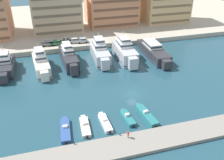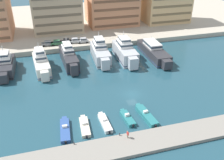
# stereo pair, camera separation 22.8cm
# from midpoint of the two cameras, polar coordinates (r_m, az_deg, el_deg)

# --- Properties ---
(ground_plane) EXTENTS (400.00, 400.00, 0.00)m
(ground_plane) POSITION_cam_midpoint_polar(r_m,az_deg,el_deg) (64.36, 4.75, -3.27)
(ground_plane) COLOR #234C5B
(quay_promenade) EXTENTS (180.00, 70.00, 1.71)m
(quay_promenade) POSITION_cam_midpoint_polar(r_m,az_deg,el_deg) (124.02, -6.09, 13.45)
(quay_promenade) COLOR #BCB29E
(quay_promenade) RESTS_ON ground
(pier_dock) EXTENTS (120.00, 5.88, 0.71)m
(pier_dock) POSITION_cam_midpoint_polar(r_m,az_deg,el_deg) (51.64, 11.46, -12.93)
(pier_dock) COLOR gray
(pier_dock) RESTS_ON ground
(yacht_charcoal_far_left) EXTENTS (5.19, 15.51, 7.62)m
(yacht_charcoal_far_left) POSITION_cam_midpoint_polar(r_m,az_deg,el_deg) (80.46, -23.18, 3.05)
(yacht_charcoal_far_left) COLOR #333338
(yacht_charcoal_far_left) RESTS_ON ground
(yacht_ivory_left) EXTENTS (5.27, 16.60, 8.21)m
(yacht_ivory_left) POSITION_cam_midpoint_polar(r_m,az_deg,el_deg) (78.06, -15.79, 3.78)
(yacht_ivory_left) COLOR silver
(yacht_ivory_left) RESTS_ON ground
(yacht_charcoal_mid_left) EXTENTS (4.75, 18.08, 8.26)m
(yacht_charcoal_mid_left) POSITION_cam_midpoint_polar(r_m,az_deg,el_deg) (79.91, -9.77, 5.21)
(yacht_charcoal_mid_left) COLOR #333338
(yacht_charcoal_mid_left) RESTS_ON ground
(yacht_silver_center_left) EXTENTS (5.27, 17.34, 8.85)m
(yacht_silver_center_left) POSITION_cam_midpoint_polar(r_m,az_deg,el_deg) (81.90, -2.63, 6.36)
(yacht_silver_center_left) COLOR silver
(yacht_silver_center_left) RESTS_ON ground
(yacht_silver_center) EXTENTS (5.28, 17.63, 8.90)m
(yacht_silver_center) POSITION_cam_midpoint_polar(r_m,az_deg,el_deg) (82.20, 3.11, 6.50)
(yacht_silver_center) COLOR silver
(yacht_silver_center) RESTS_ON ground
(yacht_charcoal_center_right) EXTENTS (5.11, 21.06, 6.57)m
(yacht_charcoal_center_right) POSITION_cam_midpoint_polar(r_m,az_deg,el_deg) (85.39, 9.59, 6.47)
(yacht_charcoal_center_right) COLOR #333338
(yacht_charcoal_center_right) RESTS_ON ground
(motorboat_blue_far_left) EXTENTS (2.43, 8.26, 1.23)m
(motorboat_blue_far_left) POSITION_cam_midpoint_polar(r_m,az_deg,el_deg) (53.41, -10.57, -11.09)
(motorboat_blue_far_left) COLOR #33569E
(motorboat_blue_far_left) RESTS_ON ground
(motorboat_cream_left) EXTENTS (2.14, 7.23, 1.22)m
(motorboat_cream_left) POSITION_cam_midpoint_polar(r_m,az_deg,el_deg) (53.65, -6.14, -10.47)
(motorboat_cream_left) COLOR beige
(motorboat_cream_left) RESTS_ON ground
(motorboat_white_mid_left) EXTENTS (1.91, 7.09, 1.20)m
(motorboat_white_mid_left) POSITION_cam_midpoint_polar(r_m,az_deg,el_deg) (54.25, -1.54, -9.71)
(motorboat_white_mid_left) COLOR white
(motorboat_white_mid_left) RESTS_ON ground
(motorboat_teal_center_left) EXTENTS (2.19, 6.34, 1.43)m
(motorboat_teal_center_left) POSITION_cam_midpoint_polar(r_m,az_deg,el_deg) (55.54, 3.66, -8.64)
(motorboat_teal_center_left) COLOR teal
(motorboat_teal_center_left) RESTS_ON ground
(motorboat_teal_center) EXTENTS (2.65, 8.57, 1.60)m
(motorboat_teal_center) POSITION_cam_midpoint_polar(r_m,az_deg,el_deg) (56.52, 7.93, -8.00)
(motorboat_teal_center) COLOR teal
(motorboat_teal_center) RESTS_ON ground
(car_grey_far_left) EXTENTS (4.16, 2.05, 1.80)m
(car_grey_far_left) POSITION_cam_midpoint_polar(r_m,az_deg,el_deg) (92.08, -14.45, 8.17)
(car_grey_far_left) COLOR slate
(car_grey_far_left) RESTS_ON quay_promenade
(car_green_left) EXTENTS (4.11, 1.95, 1.80)m
(car_green_left) POSITION_cam_midpoint_polar(r_m,az_deg,el_deg) (92.01, -12.51, 8.39)
(car_green_left) COLOR #2D6642
(car_green_left) RESTS_ON quay_promenade
(car_black_mid_left) EXTENTS (4.17, 2.07, 1.80)m
(car_black_mid_left) POSITION_cam_midpoint_polar(r_m,az_deg,el_deg) (92.75, -10.37, 8.78)
(car_black_mid_left) COLOR black
(car_black_mid_left) RESTS_ON quay_promenade
(car_silver_center_left) EXTENTS (4.16, 2.03, 1.80)m
(car_silver_center_left) POSITION_cam_midpoint_polar(r_m,az_deg,el_deg) (92.82, -8.47, 8.95)
(car_silver_center_left) COLOR #B7BCC1
(car_silver_center_left) RESTS_ON quay_promenade
(car_silver_center) EXTENTS (4.11, 1.94, 1.80)m
(car_silver_center) POSITION_cam_midpoint_polar(r_m,az_deg,el_deg) (92.66, -6.59, 9.04)
(car_silver_center) COLOR #B7BCC1
(car_silver_center) RESTS_ON quay_promenade
(apartment_block_left) EXTENTS (19.57, 14.51, 18.22)m
(apartment_block_left) POSITION_cam_midpoint_polar(r_m,az_deg,el_deg) (105.84, -12.48, 15.22)
(apartment_block_left) COLOR #C6AD89
(apartment_block_left) RESTS_ON quay_promenade
(pedestrian_near_edge) EXTENTS (0.31, 0.65, 1.71)m
(pedestrian_near_edge) POSITION_cam_midpoint_polar(r_m,az_deg,el_deg) (49.68, 3.74, -12.17)
(pedestrian_near_edge) COLOR #7A6B56
(pedestrian_near_edge) RESTS_ON pier_dock
(bollard_west) EXTENTS (0.20, 0.20, 0.61)m
(bollard_west) POSITION_cam_midpoint_polar(r_m,az_deg,el_deg) (49.25, -8.55, -14.03)
(bollard_west) COLOR #2D2D33
(bollard_west) RESTS_ON pier_dock
(bollard_west_mid) EXTENTS (0.20, 0.20, 0.61)m
(bollard_west_mid) POSITION_cam_midpoint_polar(r_m,az_deg,el_deg) (50.56, 1.89, -12.27)
(bollard_west_mid) COLOR #2D2D33
(bollard_west_mid) RESTS_ON pier_dock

